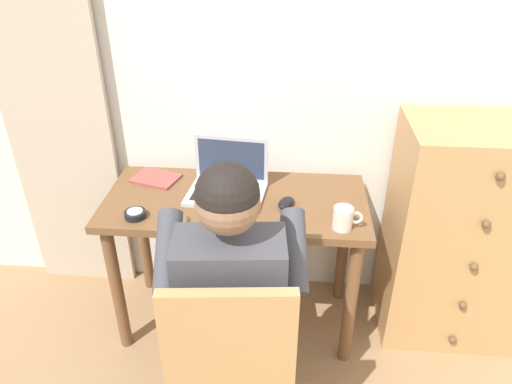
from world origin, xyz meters
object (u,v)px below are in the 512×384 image
object	(u,v)px
laptop	(228,182)
coffee_mug	(344,218)
chair	(231,355)
notebook_pad	(156,178)
computer_mouse	(286,203)
desk_clock	(135,214)
person_seated	(232,280)
desk	(236,221)
dresser	(459,235)

from	to	relation	value
laptop	coffee_mug	distance (m)	0.56
chair	coffee_mug	world-z (taller)	chair
laptop	notebook_pad	distance (m)	0.37
laptop	computer_mouse	world-z (taller)	laptop
desk_clock	person_seated	bearing A→B (deg)	-35.34
chair	computer_mouse	xyz separation A→B (m)	(0.16, 0.64, 0.23)
desk	dresser	size ratio (longest dim) A/B	1.08
desk_clock	coffee_mug	world-z (taller)	coffee_mug
desk	coffee_mug	world-z (taller)	coffee_mug
laptop	computer_mouse	size ratio (longest dim) A/B	3.64
chair	desk_clock	size ratio (longest dim) A/B	9.97
desk	desk_clock	bearing A→B (deg)	-155.91
desk_clock	notebook_pad	bearing A→B (deg)	90.02
person_seated	desk_clock	xyz separation A→B (m)	(-0.45, 0.32, 0.05)
desk	laptop	size ratio (longest dim) A/B	3.22
dresser	coffee_mug	bearing A→B (deg)	-155.96
person_seated	laptop	xyz separation A→B (m)	(-0.09, 0.56, 0.09)
dresser	notebook_pad	size ratio (longest dim) A/B	5.17
computer_mouse	coffee_mug	world-z (taller)	coffee_mug
desk	person_seated	bearing A→B (deg)	-84.74
chair	desk	bearing A→B (deg)	95.15
person_seated	computer_mouse	world-z (taller)	person_seated
notebook_pad	chair	bearing A→B (deg)	-44.16
dresser	person_seated	xyz separation A→B (m)	(-0.98, -0.56, 0.15)
dresser	laptop	bearing A→B (deg)	-179.77
desk	coffee_mug	distance (m)	0.52
laptop	desk	bearing A→B (deg)	-55.57
desk	notebook_pad	distance (m)	0.45
computer_mouse	desk_clock	world-z (taller)	computer_mouse
computer_mouse	desk_clock	size ratio (longest dim) A/B	1.11
desk	coffee_mug	xyz separation A→B (m)	(0.46, -0.19, 0.17)
person_seated	coffee_mug	size ratio (longest dim) A/B	10.13
computer_mouse	coffee_mug	size ratio (longest dim) A/B	0.83
chair	computer_mouse	distance (m)	0.70
coffee_mug	notebook_pad	bearing A→B (deg)	158.63
laptop	coffee_mug	world-z (taller)	laptop
chair	computer_mouse	size ratio (longest dim) A/B	8.97
computer_mouse	desk_clock	distance (m)	0.64
laptop	desk_clock	size ratio (longest dim) A/B	4.04
dresser	computer_mouse	size ratio (longest dim) A/B	10.86
notebook_pad	coffee_mug	distance (m)	0.92
desk	chair	size ratio (longest dim) A/B	1.30
computer_mouse	coffee_mug	bearing A→B (deg)	-9.45
chair	person_seated	world-z (taller)	person_seated
computer_mouse	coffee_mug	xyz separation A→B (m)	(0.23, -0.15, 0.03)
dresser	desk	bearing A→B (deg)	-176.39
desk_clock	coffee_mug	size ratio (longest dim) A/B	0.75
notebook_pad	computer_mouse	bearing A→B (deg)	0.04
laptop	notebook_pad	world-z (taller)	laptop
person_seated	coffee_mug	distance (m)	0.52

